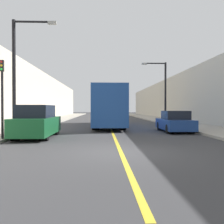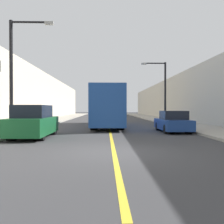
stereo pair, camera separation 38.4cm
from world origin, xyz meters
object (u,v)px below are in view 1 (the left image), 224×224
street_lamp_right (163,88)px  traffic_light (2,96)px  parked_suv_left (37,123)px  car_right_near (175,122)px  street_lamp_left (18,68)px  bus (108,107)px

street_lamp_right → traffic_light: street_lamp_right is taller
parked_suv_left → street_lamp_right: street_lamp_right is taller
car_right_near → parked_suv_left: bearing=-159.6°
street_lamp_left → traffic_light: 2.62m
traffic_light → street_lamp_right: bearing=50.0°
car_right_near → traffic_light: (-9.95, -4.89, 1.60)m
car_right_near → street_lamp_left: 10.72m
street_lamp_right → parked_suv_left: bearing=-130.3°
car_right_near → street_lamp_right: bearing=82.4°
bus → traffic_light: size_ratio=3.30×
car_right_near → traffic_light: 11.20m
street_lamp_right → traffic_light: bearing=-130.0°
parked_suv_left → car_right_near: size_ratio=1.13×
parked_suv_left → car_right_near: bearing=20.4°
bus → parked_suv_left: size_ratio=2.63×
traffic_light → bus: bearing=62.9°
traffic_light → street_lamp_left: bearing=86.0°
parked_suv_left → traffic_light: size_ratio=1.26×
bus → parked_suv_left: (-4.15, -8.95, -0.95)m
street_lamp_right → street_lamp_left: bearing=-134.3°
street_lamp_left → traffic_light: size_ratio=1.69×
bus → street_lamp_right: size_ratio=2.08×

